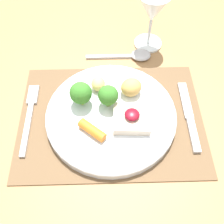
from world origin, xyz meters
The scene contains 8 objects.
ground_plane centered at (0.00, 0.00, 0.00)m, with size 8.00×8.00×0.00m, color gray.
dining_table centered at (0.00, 0.00, 0.67)m, with size 1.58×1.25×0.74m.
placemat centered at (0.00, 0.00, 0.74)m, with size 0.42×0.31×0.00m, color brown.
dinner_plate centered at (0.00, 0.01, 0.76)m, with size 0.29×0.29×0.08m.
fork centered at (-0.19, 0.01, 0.74)m, with size 0.02×0.19×0.01m.
knife centered at (0.18, -0.01, 0.74)m, with size 0.02×0.19×0.01m.
spoon centered at (0.07, 0.20, 0.74)m, with size 0.17×0.04×0.02m.
wine_glass_near centered at (0.11, 0.25, 0.84)m, with size 0.08×0.08×0.15m.
Camera 1 is at (-0.01, -0.32, 1.25)m, focal length 42.00 mm.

